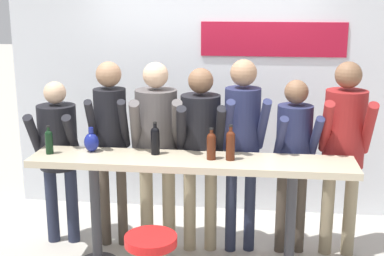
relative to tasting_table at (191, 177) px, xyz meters
name	(u,v)px	position (x,y,z in m)	size (l,w,h in m)	color
back_wall	(208,85)	(0.01, 1.47, 0.55)	(4.38, 0.12, 2.85)	silver
tasting_table	(191,177)	(0.00, 0.00, 0.00)	(2.78, 0.48, 1.05)	beige
person_far_left	(58,146)	(-1.33, 0.41, 0.12)	(0.47, 0.55, 1.61)	#23283D
person_left	(111,132)	(-0.81, 0.40, 0.27)	(0.41, 0.56, 1.81)	#473D33
person_center_left	(157,136)	(-0.37, 0.42, 0.24)	(0.53, 0.63, 1.81)	gray
person_center	(200,140)	(0.04, 0.39, 0.22)	(0.48, 0.59, 1.77)	gray
person_center_right	(242,134)	(0.42, 0.42, 0.29)	(0.45, 0.59, 1.85)	#23283D
person_right	(294,148)	(0.89, 0.45, 0.16)	(0.43, 0.54, 1.67)	#473D33
person_far_right	(344,138)	(1.34, 0.46, 0.27)	(0.46, 0.58, 1.84)	gray
wine_bottle_0	(230,144)	(0.33, 0.00, 0.31)	(0.08, 0.08, 0.31)	#4C1E0F
wine_bottle_1	(155,139)	(-0.32, 0.09, 0.30)	(0.08, 0.08, 0.29)	black
wine_bottle_2	(211,145)	(0.17, 0.00, 0.30)	(0.08, 0.08, 0.27)	#4C1E0F
wine_bottle_3	(49,141)	(-1.25, -0.01, 0.29)	(0.07, 0.07, 0.25)	black
decorative_vase	(91,142)	(-0.90, 0.10, 0.26)	(0.13, 0.13, 0.22)	navy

